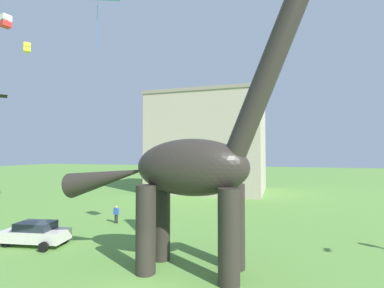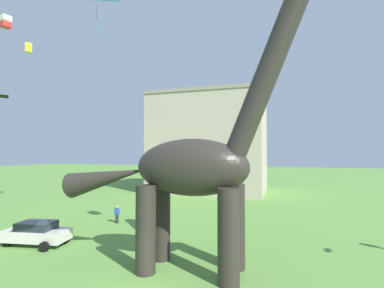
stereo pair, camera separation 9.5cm
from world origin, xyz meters
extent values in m
cylinder|color=#2D2823|center=(3.39, 4.93, 2.25)|extent=(1.04, 1.04, 4.51)
cylinder|color=#2D2823|center=(3.39, 2.93, 2.25)|extent=(1.04, 1.04, 4.51)
cylinder|color=#2D2823|center=(-0.92, 4.93, 2.25)|extent=(1.04, 1.04, 4.51)
cylinder|color=#2D2823|center=(-0.92, 2.93, 2.25)|extent=(1.04, 1.04, 4.51)
ellipsoid|color=#2D2823|center=(1.23, 3.93, 5.42)|extent=(6.17, 2.66, 3.04)
cylinder|color=#2D2823|center=(5.24, 3.93, 10.28)|extent=(4.43, 1.14, 8.79)
cone|color=#2D2823|center=(-3.94, 3.93, 4.72)|extent=(5.42, 1.52, 2.57)
cube|color=silver|center=(-9.98, 4.73, 0.67)|extent=(4.44, 2.45, 0.72)
cube|color=#232B35|center=(-9.98, 4.73, 1.29)|extent=(2.50, 1.92, 0.52)
cylinder|color=black|center=(-8.42, 5.62, 0.31)|extent=(0.65, 0.32, 0.62)
cylinder|color=black|center=(-8.42, 3.84, 0.31)|extent=(0.65, 0.32, 0.62)
cylinder|color=black|center=(-11.53, 5.62, 0.31)|extent=(0.65, 0.32, 0.62)
cylinder|color=black|center=(-11.53, 3.84, 0.31)|extent=(0.65, 0.32, 0.62)
cylinder|color=black|center=(-8.19, 11.50, 0.38)|extent=(0.13, 0.13, 0.76)
cylinder|color=black|center=(-8.01, 11.50, 0.38)|extent=(0.13, 0.13, 0.76)
cube|color=blue|center=(-8.10, 11.50, 1.02)|extent=(0.41, 0.25, 0.54)
sphere|color=tan|center=(-8.10, 11.50, 1.41)|extent=(0.24, 0.24, 0.24)
cylinder|color=blue|center=(-8.33, 11.50, 1.05)|extent=(0.10, 0.10, 0.51)
cylinder|color=blue|center=(-7.86, 11.50, 1.05)|extent=(0.10, 0.10, 0.51)
cube|color=black|center=(-13.44, 4.87, 10.30)|extent=(0.80, 0.84, 0.18)
cube|color=white|center=(-4.92, -1.80, 11.66)|extent=(0.41, 0.41, 0.27)
cube|color=red|center=(-4.92, -1.80, 11.45)|extent=(0.41, 0.41, 0.27)
cylinder|color=#287AE5|center=(-0.47, -1.87, 10.75)|extent=(0.01, 0.01, 1.49)
cube|color=yellow|center=(-19.65, 12.48, 17.50)|extent=(0.91, 0.91, 0.52)
cube|color=yellow|center=(-19.65, 12.48, 17.10)|extent=(0.91, 0.91, 0.52)
cube|color=#B7A893|center=(-5.40, 34.62, 7.56)|extent=(17.33, 13.25, 15.11)
cube|color=gray|center=(-5.40, 34.62, 15.36)|extent=(17.67, 13.52, 0.50)
camera|label=1|loc=(5.73, -10.34, 6.18)|focal=26.38mm
camera|label=2|loc=(5.82, -10.31, 6.18)|focal=26.38mm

